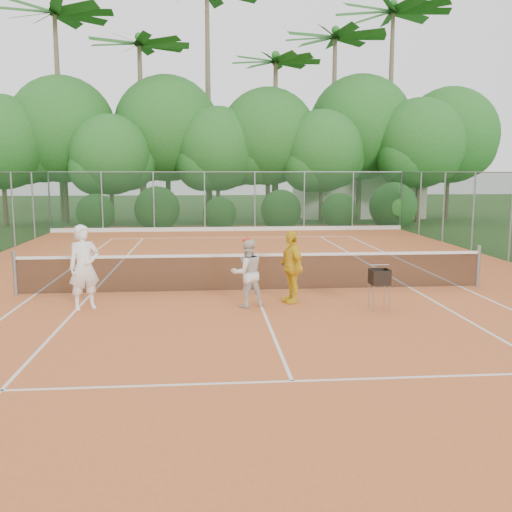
{
  "coord_description": "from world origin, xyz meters",
  "views": [
    {
      "loc": [
        -1.22,
        -14.28,
        3.06
      ],
      "look_at": [
        -0.07,
        -1.2,
        1.1
      ],
      "focal_mm": 40.0,
      "sensor_mm": 36.0,
      "label": 1
    }
  ],
  "objects": [
    {
      "name": "clay_court",
      "position": [
        0.0,
        0.0,
        0.01
      ],
      "size": [
        18.0,
        36.0,
        0.02
      ],
      "primitive_type": "cube",
      "color": "#CE662F",
      "rests_on": "ground"
    },
    {
      "name": "player_center_grp",
      "position": [
        -0.32,
        -1.7,
        0.8
      ],
      "size": [
        0.88,
        0.77,
        1.58
      ],
      "color": "silver",
      "rests_on": "clay_court"
    },
    {
      "name": "tropical_treeline",
      "position": [
        1.43,
        20.22,
        5.11
      ],
      "size": [
        32.1,
        8.49,
        15.03
      ],
      "color": "brown",
      "rests_on": "ground"
    },
    {
      "name": "court_markings",
      "position": [
        0.0,
        0.0,
        0.02
      ],
      "size": [
        11.03,
        23.83,
        0.01
      ],
      "color": "white",
      "rests_on": "clay_court"
    },
    {
      "name": "fence_back",
      "position": [
        0.0,
        15.0,
        1.52
      ],
      "size": [
        18.07,
        0.07,
        3.0
      ],
      "color": "#19381E",
      "rests_on": "clay_court"
    },
    {
      "name": "stray_ball_c",
      "position": [
        1.21,
        10.12,
        0.05
      ],
      "size": [
        0.07,
        0.07,
        0.07
      ],
      "primitive_type": "sphere",
      "color": "#C4D030",
      "rests_on": "clay_court"
    },
    {
      "name": "ground",
      "position": [
        0.0,
        0.0,
        0.0
      ],
      "size": [
        120.0,
        120.0,
        0.0
      ],
      "primitive_type": "plane",
      "color": "#244819",
      "rests_on": "ground"
    },
    {
      "name": "stray_ball_b",
      "position": [
        3.34,
        13.21,
        0.05
      ],
      "size": [
        0.07,
        0.07,
        0.07
      ],
      "primitive_type": "sphere",
      "color": "#C6D431",
      "rests_on": "clay_court"
    },
    {
      "name": "tennis_net",
      "position": [
        0.0,
        0.0,
        0.53
      ],
      "size": [
        11.97,
        0.1,
        1.1
      ],
      "color": "gray",
      "rests_on": "clay_court"
    },
    {
      "name": "stray_ball_a",
      "position": [
        -3.18,
        10.71,
        0.05
      ],
      "size": [
        0.07,
        0.07,
        0.07
      ],
      "primitive_type": "sphere",
      "color": "gold",
      "rests_on": "clay_court"
    },
    {
      "name": "player_white",
      "position": [
        -3.92,
        -1.58,
        0.96
      ],
      "size": [
        0.81,
        0.71,
        1.88
      ],
      "primitive_type": "imported",
      "rotation": [
        0.0,
        0.0,
        0.47
      ],
      "color": "white",
      "rests_on": "clay_court"
    },
    {
      "name": "ball_hopper",
      "position": [
        2.56,
        -2.26,
        0.74
      ],
      "size": [
        0.4,
        0.4,
        0.91
      ],
      "rotation": [
        0.0,
        0.0,
        0.2
      ],
      "color": "gray",
      "rests_on": "clay_court"
    },
    {
      "name": "player_yellow",
      "position": [
        0.74,
        -1.37,
        0.86
      ],
      "size": [
        0.7,
        1.07,
        1.69
      ],
      "primitive_type": "imported",
      "rotation": [
        0.0,
        0.0,
        -1.26
      ],
      "color": "yellow",
      "rests_on": "clay_court"
    },
    {
      "name": "club_building",
      "position": [
        9.0,
        24.0,
        1.5
      ],
      "size": [
        8.0,
        5.0,
        3.0
      ],
      "primitive_type": "cube",
      "color": "beige",
      "rests_on": "ground"
    }
  ]
}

